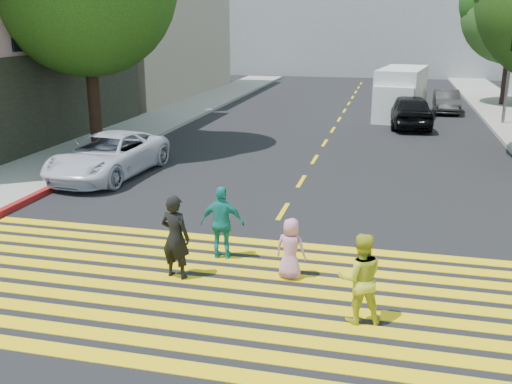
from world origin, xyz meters
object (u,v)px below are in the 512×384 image
at_px(silver_car, 404,89).
at_px(white_van, 400,95).
at_px(dark_car_parked, 446,101).
at_px(pedestrian_woman, 360,278).
at_px(white_sedan, 108,155).
at_px(pedestrian_child, 291,249).
at_px(pedestrian_extra, 222,223).
at_px(pedestrian_man, 175,237).
at_px(dark_car_near, 409,110).

relative_size(silver_car, white_van, 0.85).
bearing_deg(dark_car_parked, pedestrian_woman, -97.39).
bearing_deg(white_sedan, dark_car_parked, 59.15).
relative_size(pedestrian_child, pedestrian_extra, 0.78).
distance_m(pedestrian_man, white_van, 21.04).
relative_size(pedestrian_woman, silver_car, 0.33).
height_order(silver_car, dark_car_parked, silver_car).
height_order(pedestrian_woman, dark_car_parked, pedestrian_woman).
height_order(pedestrian_woman, pedestrian_extra, pedestrian_extra).
bearing_deg(pedestrian_extra, white_sedan, -49.97).
height_order(pedestrian_woman, dark_car_near, dark_car_near).
relative_size(pedestrian_man, pedestrian_extra, 1.07).
distance_m(white_sedan, dark_car_parked, 20.10).
bearing_deg(dark_car_near, pedestrian_woman, 80.84).
xyz_separation_m(dark_car_near, silver_car, (-0.15, 9.75, -0.09)).
relative_size(white_sedan, dark_car_parked, 1.34).
distance_m(pedestrian_child, white_sedan, 9.26).
xyz_separation_m(white_sedan, dark_car_parked, (11.47, 16.50, -0.08)).
bearing_deg(pedestrian_woman, white_van, -105.72).
xyz_separation_m(pedestrian_extra, silver_car, (3.85, 26.63, -0.09)).
bearing_deg(silver_car, dark_car_near, 88.93).
distance_m(pedestrian_extra, silver_car, 26.90).
bearing_deg(white_sedan, pedestrian_child, -37.33).
xyz_separation_m(pedestrian_woman, dark_car_near, (1.08, 18.87, 0.00)).
height_order(silver_car, white_van, white_van).
distance_m(white_sedan, white_van, 16.67).
xyz_separation_m(pedestrian_man, pedestrian_extra, (0.59, 1.10, -0.05)).
height_order(white_sedan, silver_car, silver_car).
xyz_separation_m(pedestrian_extra, dark_car_near, (3.99, 16.88, -0.00)).
bearing_deg(pedestrian_woman, pedestrian_child, -58.67).
height_order(pedestrian_man, pedestrian_child, pedestrian_man).
relative_size(pedestrian_child, silver_car, 0.26).
height_order(pedestrian_extra, dark_car_parked, pedestrian_extra).
relative_size(pedestrian_child, dark_car_parked, 0.33).
bearing_deg(dark_car_parked, dark_car_near, -111.82).
bearing_deg(pedestrian_man, white_sedan, -41.27).
xyz_separation_m(dark_car_parked, white_van, (-2.47, -2.47, 0.59)).
xyz_separation_m(pedestrian_man, white_van, (4.16, 20.62, 0.36)).
height_order(pedestrian_extra, white_van, white_van).
distance_m(pedestrian_woman, dark_car_parked, 24.18).
xyz_separation_m(pedestrian_child, white_sedan, (-6.96, 6.11, 0.07)).
xyz_separation_m(pedestrian_man, pedestrian_child, (2.13, 0.48, -0.22)).
xyz_separation_m(pedestrian_man, dark_car_parked, (6.64, 23.09, -0.23)).
xyz_separation_m(pedestrian_woman, white_van, (0.66, 21.50, 0.42)).
bearing_deg(white_sedan, pedestrian_extra, -41.39).
distance_m(white_sedan, silver_car, 23.08).
bearing_deg(silver_car, pedestrian_man, 78.97).
height_order(pedestrian_man, silver_car, pedestrian_man).
xyz_separation_m(dark_car_near, dark_car_parked, (2.05, 5.11, -0.18)).
xyz_separation_m(pedestrian_extra, white_sedan, (-5.42, 5.49, -0.10)).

